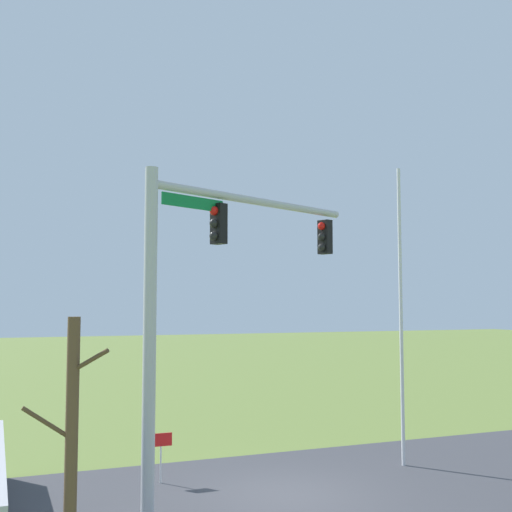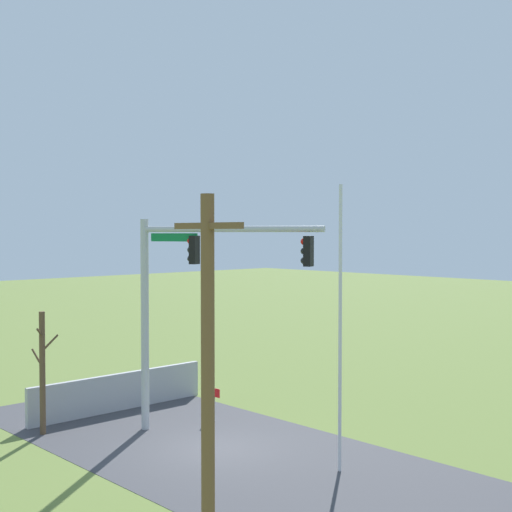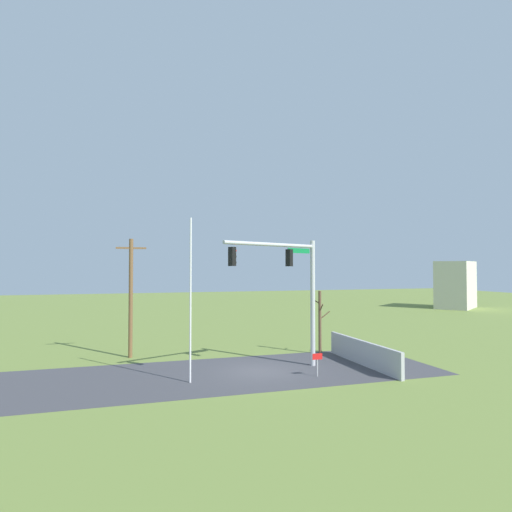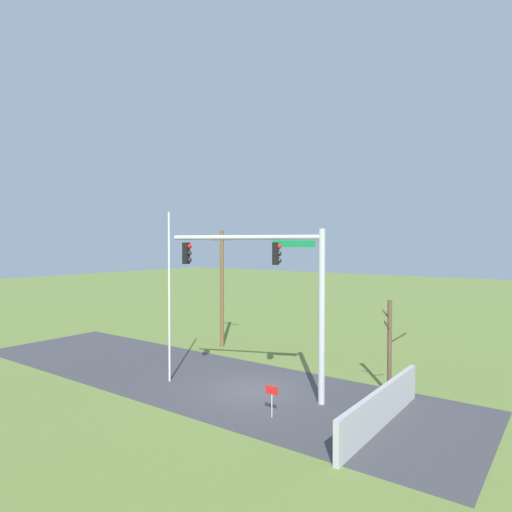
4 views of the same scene
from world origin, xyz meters
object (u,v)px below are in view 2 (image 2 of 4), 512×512
utility_pole (208,388)px  open_sign (215,397)px  signal_mast (186,286)px  bare_tree (42,371)px  flagpole (340,329)px

utility_pole → open_sign: bearing=-40.5°
signal_mast → open_sign: 4.59m
bare_tree → signal_mast: bearing=-133.5°
utility_pole → bare_tree: size_ratio=1.81×
signal_mast → utility_pole: size_ratio=0.96×
flagpole → open_sign: size_ratio=6.79×
open_sign → utility_pole: bearing=139.5°
signal_mast → utility_pole: 10.78m
open_sign → bare_tree: bearing=62.8°
utility_pole → open_sign: 12.70m
bare_tree → open_sign: (-2.75, -5.34, -1.26)m
flagpole → bare_tree: (9.35, 4.52, -1.97)m
signal_mast → utility_pole: bearing=144.5°
open_sign → flagpole: bearing=172.9°
signal_mast → flagpole: (-5.97, -0.95, -0.95)m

